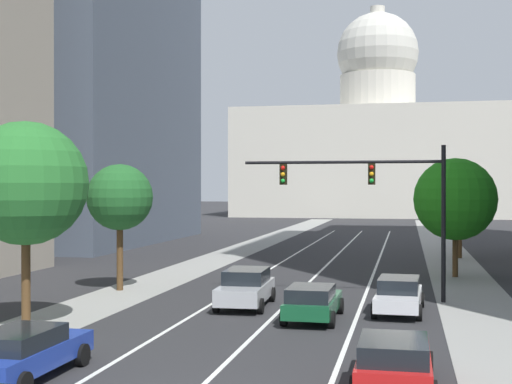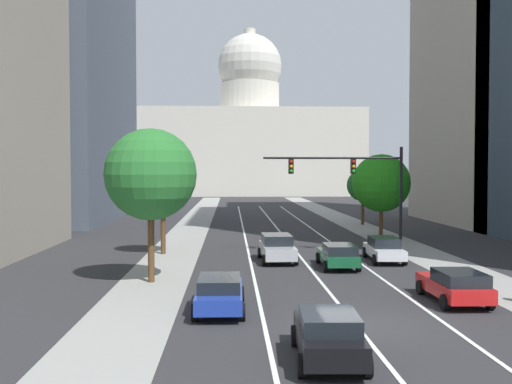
# 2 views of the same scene
# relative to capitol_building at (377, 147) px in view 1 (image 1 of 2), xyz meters

# --- Properties ---
(ground_plane) EXTENTS (400.00, 400.00, 0.00)m
(ground_plane) POSITION_rel_capitol_building_xyz_m (0.00, -75.32, -12.42)
(ground_plane) COLOR #2B2B2D
(sidewalk_left) EXTENTS (3.44, 130.00, 0.01)m
(sidewalk_left) POSITION_rel_capitol_building_xyz_m (-8.16, -80.32, -12.41)
(sidewalk_left) COLOR gray
(sidewalk_left) RESTS_ON ground
(sidewalk_right) EXTENTS (3.44, 130.00, 0.01)m
(sidewalk_right) POSITION_rel_capitol_building_xyz_m (8.16, -80.32, -12.41)
(sidewalk_right) COLOR gray
(sidewalk_right) RESTS_ON ground
(lane_stripe_left) EXTENTS (0.16, 90.00, 0.01)m
(lane_stripe_left) POSITION_rel_capitol_building_xyz_m (-3.22, -90.32, -12.41)
(lane_stripe_left) COLOR white
(lane_stripe_left) RESTS_ON ground
(lane_stripe_center) EXTENTS (0.16, 90.00, 0.01)m
(lane_stripe_center) POSITION_rel_capitol_building_xyz_m (0.00, -90.32, -12.41)
(lane_stripe_center) COLOR white
(lane_stripe_center) RESTS_ON ground
(lane_stripe_right) EXTENTS (0.16, 90.00, 0.01)m
(lane_stripe_right) POSITION_rel_capitol_building_xyz_m (3.22, -90.32, -12.41)
(lane_stripe_right) COLOR white
(lane_stripe_right) RESTS_ON ground
(office_tower_far_left) EXTENTS (21.21, 28.85, 36.36)m
(office_tower_far_left) POSITION_rel_capitol_building_xyz_m (-27.47, -67.73, 5.80)
(office_tower_far_left) COLOR #4C5666
(office_tower_far_left) RESTS_ON ground
(capitol_building) EXTENTS (49.54, 22.27, 37.47)m
(capitol_building) POSITION_rel_capitol_building_xyz_m (0.00, 0.00, 0.00)
(capitol_building) COLOR beige
(capitol_building) RESTS_ON ground
(car_green) EXTENTS (2.04, 4.54, 1.39)m
(car_green) POSITION_rel_capitol_building_xyz_m (1.61, -103.04, -11.68)
(car_green) COLOR #14512D
(car_green) RESTS_ON ground
(car_red) EXTENTS (2.02, 4.42, 1.40)m
(car_red) POSITION_rel_capitol_building_xyz_m (4.82, -111.99, -11.67)
(car_red) COLOR red
(car_red) RESTS_ON ground
(car_blue) EXTENTS (1.98, 4.70, 1.38)m
(car_blue) POSITION_rel_capitol_building_xyz_m (-4.83, -113.03, -11.68)
(car_blue) COLOR #1E389E
(car_blue) RESTS_ON ground
(car_silver) EXTENTS (2.18, 4.76, 1.60)m
(car_silver) POSITION_rel_capitol_building_xyz_m (-1.61, -100.39, -11.58)
(car_silver) COLOR #B2B5BA
(car_silver) RESTS_ON ground
(car_white) EXTENTS (2.11, 4.80, 1.45)m
(car_white) POSITION_rel_capitol_building_xyz_m (4.82, -100.63, -11.66)
(car_white) COLOR silver
(car_white) RESTS_ON ground
(traffic_signal_mast) EXTENTS (9.12, 0.39, 7.00)m
(traffic_signal_mast) POSITION_rel_capitol_building_xyz_m (3.87, -97.49, -7.47)
(traffic_signal_mast) COLOR black
(traffic_signal_mast) RESTS_ON ground
(street_tree_mid_left) EXTENTS (3.29, 3.29, 6.27)m
(street_tree_mid_left) POSITION_rel_capitol_building_xyz_m (-8.80, -96.92, -7.82)
(street_tree_mid_left) COLOR #51381E
(street_tree_mid_left) RESTS_ON ground
(street_tree_near_left) EXTENTS (4.47, 4.47, 7.50)m
(street_tree_near_left) POSITION_rel_capitol_building_xyz_m (-8.27, -106.85, -7.17)
(street_tree_near_left) COLOR #51381E
(street_tree_near_left) RESTS_ON ground
(street_tree_far_right) EXTENTS (3.22, 3.22, 5.58)m
(street_tree_far_right) POSITION_rel_capitol_building_xyz_m (8.90, -76.50, -8.46)
(street_tree_far_right) COLOR #51381E
(street_tree_far_right) RESTS_ON ground
(street_tree_near_right) EXTENTS (4.70, 4.70, 6.80)m
(street_tree_near_right) POSITION_rel_capitol_building_xyz_m (7.85, -88.00, -7.98)
(street_tree_near_right) COLOR #51381E
(street_tree_near_right) RESTS_ON ground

